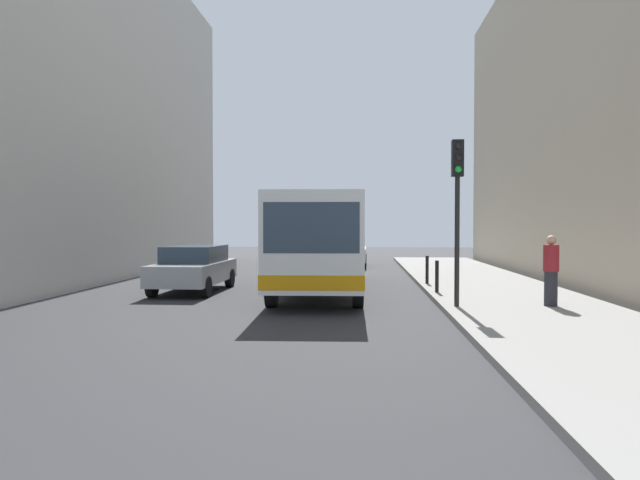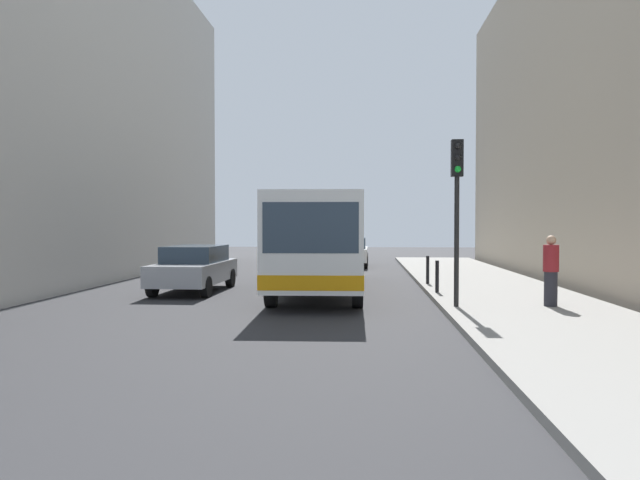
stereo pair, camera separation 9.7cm
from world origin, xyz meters
TOP-DOWN VIEW (x-y plane):
  - ground_plane at (0.00, 0.00)m, footprint 80.00×80.00m
  - sidewalk at (5.40, 0.00)m, footprint 4.40×40.00m
  - building_left at (-11.50, 4.00)m, footprint 7.00×32.00m
  - bus at (-0.13, 2.76)m, footprint 2.82×11.09m
  - car_beside_bus at (-4.18, 2.15)m, footprint 1.93×4.43m
  - car_behind_bus at (0.55, 14.02)m, footprint 1.91×4.42m
  - traffic_light at (3.55, -1.87)m, footprint 0.28×0.33m
  - bollard_near at (3.45, 1.18)m, footprint 0.11×0.11m
  - bollard_mid at (3.45, 3.82)m, footprint 0.11×0.11m
  - pedestrian_near_signal at (5.89, -1.62)m, footprint 0.38×0.38m

SIDE VIEW (x-z plane):
  - ground_plane at x=0.00m, z-range 0.00..0.00m
  - sidewalk at x=5.40m, z-range 0.00..0.15m
  - bollard_near at x=3.45m, z-range 0.15..1.10m
  - bollard_mid at x=3.45m, z-range 0.15..1.10m
  - car_beside_bus at x=-4.18m, z-range 0.04..1.52m
  - car_behind_bus at x=0.55m, z-range 0.04..1.52m
  - pedestrian_near_signal at x=5.89m, z-range 0.15..1.91m
  - bus at x=-0.13m, z-range 0.23..3.23m
  - traffic_light at x=3.55m, z-range 0.96..5.06m
  - building_left at x=-11.50m, z-range 0.00..14.30m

